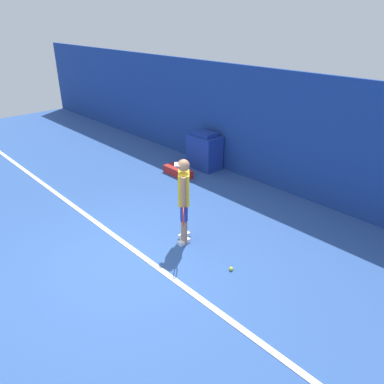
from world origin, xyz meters
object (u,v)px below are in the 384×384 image
object	(u,v)px
covered_chair	(204,151)
equipment_bag	(178,172)
tennis_player	(184,198)
tennis_ball	(231,269)

from	to	relation	value
covered_chair	equipment_bag	world-z (taller)	covered_chair
tennis_player	equipment_bag	distance (m)	3.35
tennis_player	covered_chair	xyz separation A→B (m)	(-2.45, 2.93, -0.42)
tennis_ball	tennis_player	bearing A→B (deg)	178.77
tennis_player	covered_chair	size ratio (longest dim) A/B	1.60
equipment_bag	covered_chair	bearing A→B (deg)	84.84
tennis_ball	equipment_bag	distance (m)	4.28
tennis_ball	covered_chair	size ratio (longest dim) A/B	0.07
covered_chair	equipment_bag	distance (m)	0.99
tennis_player	tennis_ball	distance (m)	1.51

